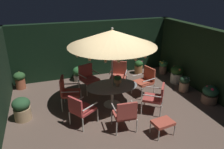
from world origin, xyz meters
name	(u,v)px	position (x,y,z in m)	size (l,w,h in m)	color
ground_plane	(118,109)	(0.00, 0.00, -0.01)	(7.25, 6.54, 0.02)	brown
hedge_backdrop_rear	(93,49)	(0.00, 3.12, 1.17)	(7.25, 0.30, 2.34)	black
hedge_backdrop_right	(210,63)	(3.48, 0.00, 1.17)	(0.30, 6.54, 2.34)	black
patio_dining_table	(112,89)	(-0.09, 0.29, 0.57)	(1.70, 1.16, 0.70)	beige
patio_umbrella	(112,38)	(-0.09, 0.29, 2.26)	(2.68, 2.68, 2.57)	beige
centerpiece_planter	(118,79)	(0.07, 0.21, 0.93)	(0.25, 0.25, 0.39)	tan
patio_chair_north	(68,90)	(-1.47, 0.63, 0.60)	(0.73, 0.74, 1.04)	beige
patio_chair_northeast	(81,109)	(-1.28, -0.48, 0.53)	(0.83, 0.81, 0.93)	silver
patio_chair_east	(125,113)	(-0.21, -1.12, 0.54)	(0.64, 0.61, 0.94)	beige
patio_chair_southeast	(156,96)	(1.05, -0.55, 0.55)	(0.84, 0.84, 0.93)	beige
patio_chair_south	(145,79)	(1.30, 0.63, 0.58)	(0.73, 0.72, 1.00)	silver
patio_chair_southwest	(119,73)	(0.61, 1.53, 0.57)	(0.81, 0.78, 1.01)	silver
patio_chair_west	(88,76)	(-0.58, 1.63, 0.57)	(0.80, 0.76, 0.98)	silver
ottoman_footrest	(163,123)	(0.67, -1.60, 0.35)	(0.59, 0.46, 0.41)	beige
potted_plant_front_corner	(139,67)	(1.95, 2.52, 0.31)	(0.37, 0.37, 0.60)	#A56F41
potted_plant_left_near	(20,80)	(-3.02, 2.60, 0.37)	(0.43, 0.44, 0.67)	#B15C3E
potted_plant_back_left	(177,74)	(2.98, 1.12, 0.37)	(0.50, 0.50, 0.70)	beige
potted_plant_back_right	(163,67)	(2.98, 2.13, 0.33)	(0.38, 0.38, 0.59)	#83614E
potted_plant_back_center	(210,94)	(3.08, -0.65, 0.31)	(0.51, 0.51, 0.61)	#82634E
potted_plant_right_far	(184,83)	(2.80, 0.36, 0.31)	(0.37, 0.37, 0.59)	tan
potted_plant_left_far	(22,109)	(-2.86, 0.36, 0.36)	(0.51, 0.51, 0.70)	tan
potted_plant_right_near	(79,73)	(-0.72, 2.64, 0.31)	(0.54, 0.54, 0.60)	beige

